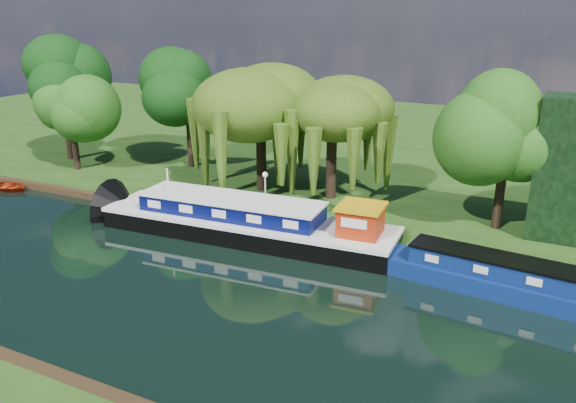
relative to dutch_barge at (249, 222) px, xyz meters
The scene contains 15 objects.
ground 7.11m from the dutch_barge, 100.60° to the right, with size 120.00×120.00×0.00m, color black.
far_bank 27.12m from the dutch_barge, 92.74° to the left, with size 120.00×52.00×0.45m, color #1A3C10.
dutch_barge is the anchor object (origin of this frame).
narrowboat 14.61m from the dutch_barge, ahead, with size 13.48×3.58×1.94m.
red_dinghy 20.91m from the dutch_barge, behind, with size 2.41×3.37×0.70m, color #9B250B.
white_cruiser 14.01m from the dutch_barge, ahead, with size 1.90×2.20×1.16m, color silver.
willow_left 9.82m from the dutch_barge, 113.21° to the left, with size 7.04×7.04×8.44m.
willow_right 9.50m from the dutch_barge, 75.53° to the left, with size 6.09×6.09×7.42m.
tree_far_left 20.83m from the dutch_barge, 163.73° to the left, with size 4.55×4.55×7.33m.
tree_far_back 24.74m from the dutch_barge, 160.48° to the left, with size 5.63×5.63×9.47m.
tree_far_mid 16.64m from the dutch_barge, 137.61° to the left, with size 5.38×5.38×8.81m.
tree_far_right 15.62m from the dutch_barge, 27.95° to the left, with size 4.86×4.86×7.95m.
lamppost 3.95m from the dutch_barge, 102.54° to the left, with size 0.36×0.36×2.56m.
mooring_posts 2.32m from the dutch_barge, 140.58° to the left, with size 19.16×0.16×1.00m.
reeds_near 15.54m from the dutch_barge, 68.95° to the right, with size 33.70×1.50×1.10m.
Camera 1 is at (17.03, -19.81, 12.66)m, focal length 35.00 mm.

